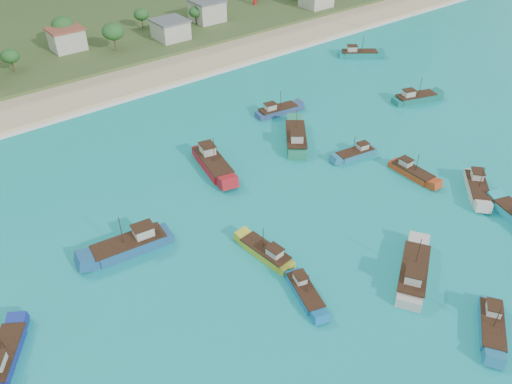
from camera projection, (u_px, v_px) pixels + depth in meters
ground at (344, 257)px, 75.47m from camera, size 600.00×600.00×0.00m
beach at (117, 84)px, 125.66m from camera, size 400.00×18.00×1.20m
land at (36, 23)px, 164.41m from camera, size 400.00×110.00×2.40m
surf_line at (134, 97)px, 119.62m from camera, size 400.00×2.50×0.08m
village at (115, 34)px, 141.76m from camera, size 222.81×27.67×7.47m
vegetation at (58, 42)px, 135.65m from camera, size 272.44×25.96×8.52m
boat_3 at (412, 172)px, 92.70m from camera, size 2.85×9.12×5.36m
boat_5 at (359, 54)px, 140.03m from camera, size 10.64×8.93×6.39m
boat_6 at (296, 139)px, 101.79m from camera, size 11.02×12.40×7.60m
boat_7 at (213, 164)px, 94.36m from camera, size 6.22×13.25×7.54m
boat_10 at (355, 154)px, 98.02m from camera, size 8.88×3.90×5.07m
boat_11 at (277, 111)px, 112.36m from camera, size 10.27×4.41×5.87m
boat_12 at (415, 99)px, 117.38m from camera, size 11.17×6.34×6.33m
boat_18 at (491, 326)px, 64.21m from camera, size 9.26×7.49×5.51m
boat_20 at (413, 274)px, 71.30m from camera, size 12.17×9.46×7.16m
boat_22 at (131, 245)px, 76.08m from camera, size 12.73×5.12×7.31m
boat_23 at (305, 292)px, 69.01m from camera, size 4.79×8.72×4.94m
boat_24 at (266, 253)px, 75.17m from camera, size 3.75×9.57×5.51m
boat_25 at (5, 357)px, 60.47m from camera, size 7.55×9.59×5.66m
boat_26 at (477, 188)px, 88.53m from camera, size 9.68×9.11×6.07m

